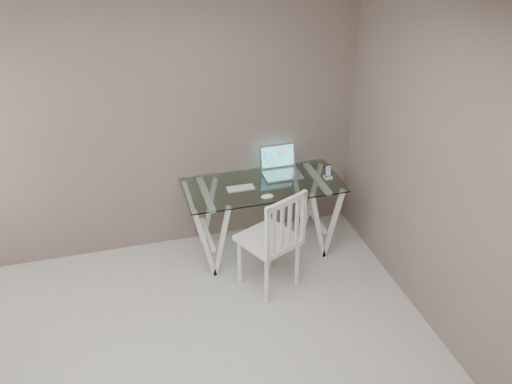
# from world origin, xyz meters

# --- Properties ---
(room) EXTENTS (4.50, 4.52, 2.71)m
(room) POSITION_xyz_m (-0.06, 0.02, 1.72)
(room) COLOR #B3B0AB
(room) RESTS_ON ground
(desk) EXTENTS (1.50, 0.70, 0.75)m
(desk) POSITION_xyz_m (0.96, 1.85, 0.38)
(desk) COLOR silver
(desk) RESTS_ON ground
(chair) EXTENTS (0.61, 0.61, 1.00)m
(chair) POSITION_xyz_m (0.89, 1.24, 0.55)
(chair) COLOR white
(chair) RESTS_ON ground
(laptop) EXTENTS (0.36, 0.31, 0.25)m
(laptop) POSITION_xyz_m (1.19, 2.04, 0.81)
(laptop) COLOR #B7B7BB
(laptop) RESTS_ON desk
(keyboard) EXTENTS (0.27, 0.12, 0.01)m
(keyboard) POSITION_xyz_m (0.73, 1.83, 0.75)
(keyboard) COLOR silver
(keyboard) RESTS_ON desk
(mouse) EXTENTS (0.12, 0.07, 0.04)m
(mouse) POSITION_xyz_m (0.92, 1.59, 0.76)
(mouse) COLOR white
(mouse) RESTS_ON desk
(phone_dock) EXTENTS (0.07, 0.07, 0.13)m
(phone_dock) POSITION_xyz_m (1.60, 1.80, 0.78)
(phone_dock) COLOR white
(phone_dock) RESTS_ON desk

